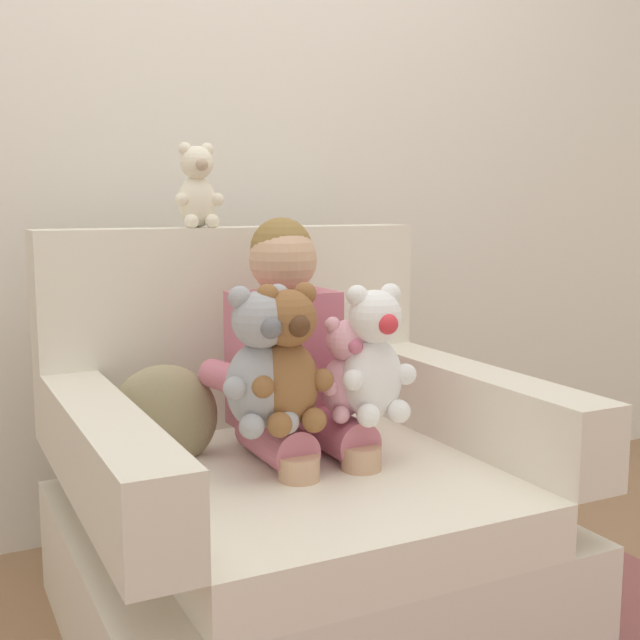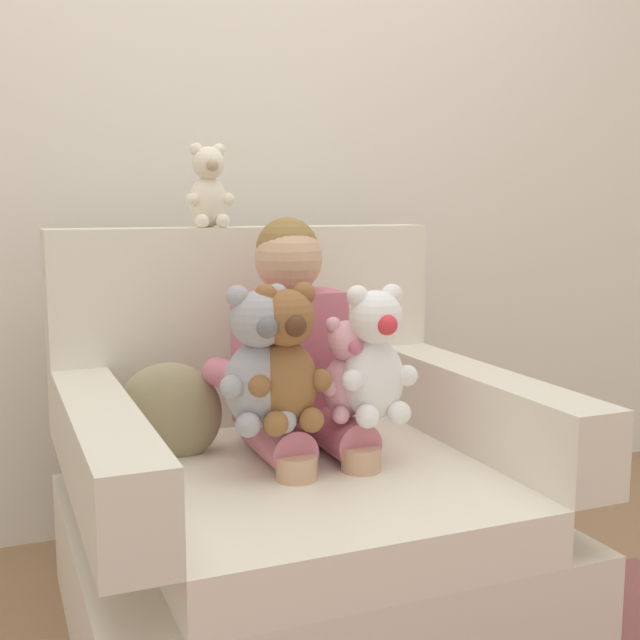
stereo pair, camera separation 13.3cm
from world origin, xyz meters
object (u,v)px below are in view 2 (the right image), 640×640
at_px(plush_pink, 347,371).
at_px(plush_brown, 286,361).
at_px(plush_cream_on_backrest, 209,189).
at_px(plush_grey, 259,363).
at_px(armchair, 294,503).
at_px(throw_pillow, 169,414).
at_px(seated_child, 299,368).
at_px(plush_white, 375,358).

relative_size(plush_pink, plush_brown, 0.74).
relative_size(plush_pink, plush_cream_on_backrest, 1.08).
relative_size(plush_grey, plush_brown, 0.99).
distance_m(armchair, throw_pillow, 0.38).
distance_m(armchair, plush_grey, 0.41).
bearing_deg(plush_brown, plush_pink, -3.56).
relative_size(armchair, plush_cream_on_backrest, 4.73).
xyz_separation_m(seated_child, plush_cream_on_backrest, (-0.13, 0.33, 0.44)).
xyz_separation_m(armchair, throw_pillow, (-0.28, 0.14, 0.22)).
distance_m(plush_cream_on_backrest, throw_pillow, 0.62).
bearing_deg(plush_pink, plush_grey, 167.09).
bearing_deg(plush_grey, plush_cream_on_backrest, 87.17).
relative_size(plush_brown, plush_cream_on_backrest, 1.47).
bearing_deg(throw_pillow, plush_grey, -56.97).
distance_m(plush_white, plush_cream_on_backrest, 0.69).
xyz_separation_m(seated_child, plush_brown, (-0.09, -0.15, 0.05)).
xyz_separation_m(armchair, plush_pink, (0.10, -0.09, 0.34)).
distance_m(seated_child, plush_white, 0.22).
bearing_deg(plush_white, plush_pink, 124.56).
bearing_deg(armchair, plush_brown, -118.30).
relative_size(seated_child, plush_pink, 3.36).
height_order(seated_child, plush_pink, seated_child).
distance_m(seated_child, plush_brown, 0.18).
bearing_deg(plush_grey, throw_pillow, 122.34).
distance_m(plush_white, plush_brown, 0.21).
bearing_deg(plush_white, armchair, 122.38).
bearing_deg(plush_grey, seated_child, 42.28).
distance_m(plush_white, plush_pink, 0.08).
height_order(seated_child, throw_pillow, seated_child).
bearing_deg(plush_cream_on_backrest, plush_grey, -94.65).
xyz_separation_m(plush_white, plush_brown, (-0.21, 0.02, 0.00)).
xyz_separation_m(plush_grey, throw_pillow, (-0.16, 0.24, -0.16)).
xyz_separation_m(armchair, seated_child, (0.03, 0.04, 0.33)).
height_order(plush_brown, throw_pillow, plush_brown).
bearing_deg(plush_pink, plush_white, -54.57).
bearing_deg(throw_pillow, plush_brown, -49.81).
height_order(plush_brown, plush_cream_on_backrest, plush_cream_on_backrest).
bearing_deg(plush_cream_on_backrest, plush_brown, -87.63).
distance_m(plush_grey, plush_cream_on_backrest, 0.61).
bearing_deg(seated_child, plush_white, -58.00).
bearing_deg(seated_child, armchair, -128.70).
bearing_deg(armchair, plush_grey, -140.58).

